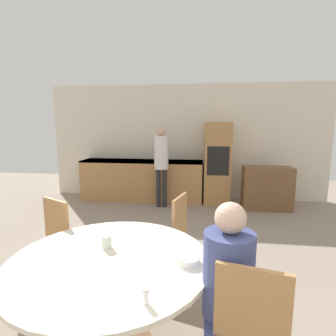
{
  "coord_description": "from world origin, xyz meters",
  "views": [
    {
      "loc": [
        0.38,
        -0.5,
        1.67
      ],
      "look_at": [
        -0.07,
        3.01,
        1.1
      ],
      "focal_mm": 28.0,
      "sensor_mm": 36.0,
      "label": 1
    }
  ],
  "objects_px": {
    "person_seated": "(228,288)",
    "person_standing": "(161,157)",
    "oven_unit": "(217,163)",
    "cup": "(107,242)",
    "sideboard": "(267,188)",
    "bowl_near": "(188,260)",
    "chair_far_left": "(49,246)",
    "chair_near_right": "(250,333)",
    "dining_table": "(111,285)",
    "chair_far_right": "(172,236)"
  },
  "relations": [
    {
      "from": "person_seated",
      "to": "person_standing",
      "type": "height_order",
      "value": "person_standing"
    },
    {
      "from": "oven_unit",
      "to": "cup",
      "type": "height_order",
      "value": "oven_unit"
    },
    {
      "from": "sideboard",
      "to": "person_seated",
      "type": "xyz_separation_m",
      "value": [
        -1.15,
        -3.93,
        0.3
      ]
    },
    {
      "from": "person_standing",
      "to": "bowl_near",
      "type": "height_order",
      "value": "person_standing"
    },
    {
      "from": "chair_far_left",
      "to": "cup",
      "type": "xyz_separation_m",
      "value": [
        0.74,
        -0.4,
        0.27
      ]
    },
    {
      "from": "oven_unit",
      "to": "chair_near_right",
      "type": "bearing_deg",
      "value": -90.61
    },
    {
      "from": "oven_unit",
      "to": "dining_table",
      "type": "height_order",
      "value": "oven_unit"
    },
    {
      "from": "oven_unit",
      "to": "sideboard",
      "type": "distance_m",
      "value": 1.13
    },
    {
      "from": "sideboard",
      "to": "chair_near_right",
      "type": "distance_m",
      "value": 4.17
    },
    {
      "from": "sideboard",
      "to": "cup",
      "type": "height_order",
      "value": "sideboard"
    },
    {
      "from": "chair_far_right",
      "to": "cup",
      "type": "height_order",
      "value": "chair_far_right"
    },
    {
      "from": "chair_near_right",
      "to": "chair_far_left",
      "type": "relative_size",
      "value": 1.0
    },
    {
      "from": "dining_table",
      "to": "chair_far_left",
      "type": "distance_m",
      "value": 0.97
    },
    {
      "from": "person_standing",
      "to": "bowl_near",
      "type": "relative_size",
      "value": 10.17
    },
    {
      "from": "person_standing",
      "to": "dining_table",
      "type": "bearing_deg",
      "value": -87.01
    },
    {
      "from": "sideboard",
      "to": "chair_far_left",
      "type": "height_order",
      "value": "chair_far_left"
    },
    {
      "from": "chair_far_left",
      "to": "chair_far_right",
      "type": "height_order",
      "value": "same"
    },
    {
      "from": "chair_far_left",
      "to": "chair_far_right",
      "type": "xyz_separation_m",
      "value": [
        1.14,
        0.37,
        0.0
      ]
    },
    {
      "from": "dining_table",
      "to": "chair_far_right",
      "type": "relative_size",
      "value": 1.45
    },
    {
      "from": "chair_far_right",
      "to": "person_standing",
      "type": "xyz_separation_m",
      "value": [
        -0.52,
        2.66,
        0.51
      ]
    },
    {
      "from": "person_seated",
      "to": "person_standing",
      "type": "distance_m",
      "value": 3.92
    },
    {
      "from": "chair_far_left",
      "to": "chair_far_right",
      "type": "relative_size",
      "value": 1.0
    },
    {
      "from": "oven_unit",
      "to": "bowl_near",
      "type": "relative_size",
      "value": 10.7
    },
    {
      "from": "chair_near_right",
      "to": "chair_far_left",
      "type": "height_order",
      "value": "same"
    },
    {
      "from": "chair_far_right",
      "to": "cup",
      "type": "distance_m",
      "value": 0.91
    },
    {
      "from": "chair_far_left",
      "to": "person_seated",
      "type": "distance_m",
      "value": 1.79
    },
    {
      "from": "person_standing",
      "to": "oven_unit",
      "type": "bearing_deg",
      "value": 23.0
    },
    {
      "from": "person_standing",
      "to": "bowl_near",
      "type": "distance_m",
      "value": 3.66
    },
    {
      "from": "sideboard",
      "to": "bowl_near",
      "type": "height_order",
      "value": "sideboard"
    },
    {
      "from": "chair_near_right",
      "to": "bowl_near",
      "type": "height_order",
      "value": "chair_near_right"
    },
    {
      "from": "chair_near_right",
      "to": "person_seated",
      "type": "xyz_separation_m",
      "value": [
        -0.12,
        0.11,
        0.19
      ]
    },
    {
      "from": "oven_unit",
      "to": "bowl_near",
      "type": "distance_m",
      "value": 4.08
    },
    {
      "from": "dining_table",
      "to": "person_seated",
      "type": "bearing_deg",
      "value": -14.84
    },
    {
      "from": "chair_far_right",
      "to": "person_seated",
      "type": "distance_m",
      "value": 1.23
    },
    {
      "from": "oven_unit",
      "to": "cup",
      "type": "bearing_deg",
      "value": -104.83
    },
    {
      "from": "oven_unit",
      "to": "chair_far_left",
      "type": "bearing_deg",
      "value": -116.76
    },
    {
      "from": "sideboard",
      "to": "cup",
      "type": "distance_m",
      "value": 4.12
    },
    {
      "from": "person_standing",
      "to": "cup",
      "type": "xyz_separation_m",
      "value": [
        0.11,
        -3.43,
        -0.24
      ]
    },
    {
      "from": "sideboard",
      "to": "person_seated",
      "type": "relative_size",
      "value": 0.76
    },
    {
      "from": "sideboard",
      "to": "oven_unit",
      "type": "bearing_deg",
      "value": 160.83
    },
    {
      "from": "cup",
      "to": "bowl_near",
      "type": "relative_size",
      "value": 0.61
    },
    {
      "from": "person_standing",
      "to": "person_seated",
      "type": "bearing_deg",
      "value": -75.38
    },
    {
      "from": "oven_unit",
      "to": "chair_far_right",
      "type": "xyz_separation_m",
      "value": [
        -0.63,
        -3.14,
        -0.34
      ]
    },
    {
      "from": "sideboard",
      "to": "bowl_near",
      "type": "distance_m",
      "value": 3.99
    },
    {
      "from": "dining_table",
      "to": "chair_far_left",
      "type": "relative_size",
      "value": 1.45
    },
    {
      "from": "sideboard",
      "to": "cup",
      "type": "xyz_separation_m",
      "value": [
        -2.02,
        -3.58,
        0.37
      ]
    },
    {
      "from": "oven_unit",
      "to": "chair_near_right",
      "type": "xyz_separation_m",
      "value": [
        -0.05,
        -4.38,
        -0.34
      ]
    },
    {
      "from": "dining_table",
      "to": "chair_far_left",
      "type": "xyz_separation_m",
      "value": [
        -0.81,
        0.54,
        -0.0
      ]
    },
    {
      "from": "chair_far_left",
      "to": "person_standing",
      "type": "relative_size",
      "value": 0.59
    },
    {
      "from": "person_standing",
      "to": "cup",
      "type": "distance_m",
      "value": 3.44
    }
  ]
}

